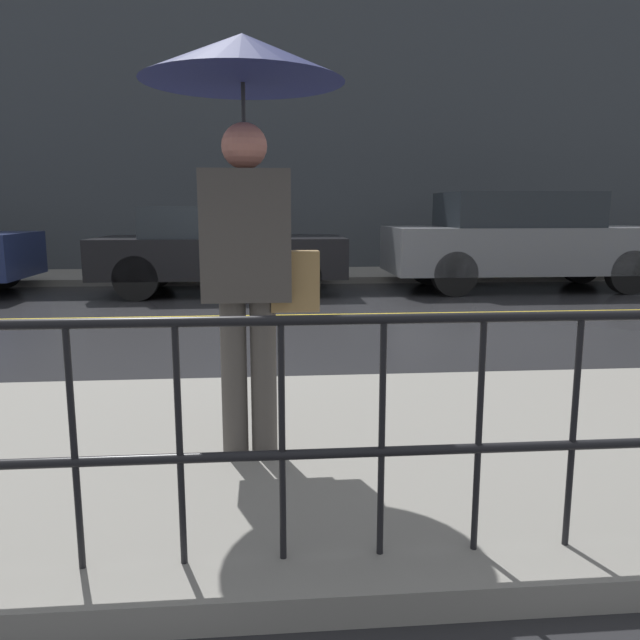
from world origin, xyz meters
name	(u,v)px	position (x,y,z in m)	size (l,w,h in m)	color
ground_plane	(256,316)	(0.00, 0.00, 0.00)	(80.00, 80.00, 0.00)	#262628
sidewalk_near	(244,455)	(0.00, -4.79, 0.06)	(28.00, 2.74, 0.12)	gray
sidewalk_far	(259,275)	(0.00, 4.48, 0.06)	(28.00, 2.11, 0.12)	gray
lane_marking	(256,316)	(0.00, 0.00, 0.00)	(25.20, 0.12, 0.01)	gold
building_storefront	(257,118)	(0.00, 5.68, 3.25)	(28.00, 0.30, 6.49)	#383D42
railing_foreground	(230,410)	(0.00, -5.91, 0.68)	(12.00, 0.04, 0.89)	black
pedestrian	(245,137)	(0.04, -4.89, 1.70)	(0.97, 0.97, 2.05)	#4C4742
car_black	(219,248)	(-0.62, 2.39, 0.73)	(3.97, 1.91, 1.40)	black
car_grey	(522,240)	(4.50, 2.39, 0.84)	(4.66, 1.78, 1.64)	slate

